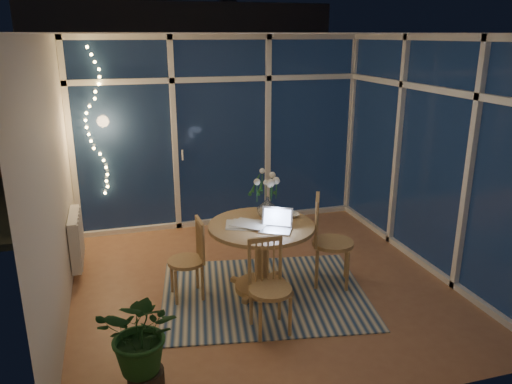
# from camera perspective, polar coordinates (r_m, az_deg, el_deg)

# --- Properties ---
(floor) EXTENTS (4.00, 4.00, 0.00)m
(floor) POSITION_cam_1_polar(r_m,az_deg,el_deg) (5.52, 0.91, -10.44)
(floor) COLOR #9C6344
(floor) RESTS_ON ground
(ceiling) EXTENTS (4.00, 4.00, 0.00)m
(ceiling) POSITION_cam_1_polar(r_m,az_deg,el_deg) (4.88, 1.06, 17.66)
(ceiling) COLOR white
(ceiling) RESTS_ON wall_back
(wall_back) EXTENTS (4.00, 0.04, 2.60)m
(wall_back) POSITION_cam_1_polar(r_m,az_deg,el_deg) (6.93, -3.99, 6.77)
(wall_back) COLOR beige
(wall_back) RESTS_ON floor
(wall_front) EXTENTS (4.00, 0.04, 2.60)m
(wall_front) POSITION_cam_1_polar(r_m,az_deg,el_deg) (3.29, 11.46, -5.90)
(wall_front) COLOR beige
(wall_front) RESTS_ON floor
(wall_left) EXTENTS (0.04, 4.00, 2.60)m
(wall_left) POSITION_cam_1_polar(r_m,az_deg,el_deg) (4.86, -22.17, 0.82)
(wall_left) COLOR beige
(wall_left) RESTS_ON floor
(wall_right) EXTENTS (0.04, 4.00, 2.60)m
(wall_right) POSITION_cam_1_polar(r_m,az_deg,el_deg) (5.94, 19.78, 3.95)
(wall_right) COLOR beige
(wall_right) RESTS_ON floor
(window_wall_back) EXTENTS (4.00, 0.10, 2.60)m
(window_wall_back) POSITION_cam_1_polar(r_m,az_deg,el_deg) (6.89, -3.91, 6.71)
(window_wall_back) COLOR white
(window_wall_back) RESTS_ON floor
(window_wall_right) EXTENTS (0.10, 4.00, 2.60)m
(window_wall_right) POSITION_cam_1_polar(r_m,az_deg,el_deg) (5.92, 19.46, 3.94)
(window_wall_right) COLOR white
(window_wall_right) RESTS_ON floor
(radiator) EXTENTS (0.10, 0.70, 0.58)m
(radiator) POSITION_cam_1_polar(r_m,az_deg,el_deg) (5.99, -19.89, -5.02)
(radiator) COLOR silver
(radiator) RESTS_ON wall_left
(fairy_lights) EXTENTS (0.24, 0.10, 1.85)m
(fairy_lights) POSITION_cam_1_polar(r_m,az_deg,el_deg) (6.62, -17.99, 7.44)
(fairy_lights) COLOR #F6C662
(fairy_lights) RESTS_ON window_wall_back
(garden_patio) EXTENTS (12.00, 6.00, 0.10)m
(garden_patio) POSITION_cam_1_polar(r_m,az_deg,el_deg) (10.20, -4.76, 2.41)
(garden_patio) COLOR black
(garden_patio) RESTS_ON ground
(garden_fence) EXTENTS (11.00, 0.08, 1.80)m
(garden_fence) POSITION_cam_1_polar(r_m,az_deg,el_deg) (10.40, -8.19, 8.00)
(garden_fence) COLOR #382314
(garden_fence) RESTS_ON ground
(neighbour_roof) EXTENTS (7.00, 3.00, 2.20)m
(neighbour_roof) POSITION_cam_1_polar(r_m,az_deg,el_deg) (13.28, -9.11, 15.63)
(neighbour_roof) COLOR #34373F
(neighbour_roof) RESTS_ON ground
(garden_shrubs) EXTENTS (0.90, 0.90, 0.90)m
(garden_shrubs) POSITION_cam_1_polar(r_m,az_deg,el_deg) (8.36, -11.33, 2.35)
(garden_shrubs) COLOR black
(garden_shrubs) RESTS_ON ground
(rug) EXTENTS (2.35, 2.01, 0.01)m
(rug) POSITION_cam_1_polar(r_m,az_deg,el_deg) (5.32, 0.91, -11.53)
(rug) COLOR beige
(rug) RESTS_ON floor
(dining_table) EXTENTS (1.26, 1.26, 0.74)m
(dining_table) POSITION_cam_1_polar(r_m,az_deg,el_deg) (5.24, 0.60, -7.53)
(dining_table) COLOR #9F7548
(dining_table) RESTS_ON floor
(chair_left) EXTENTS (0.41, 0.41, 0.85)m
(chair_left) POSITION_cam_1_polar(r_m,az_deg,el_deg) (5.13, -8.01, -7.64)
(chair_left) COLOR #9F7548
(chair_left) RESTS_ON floor
(chair_right) EXTENTS (0.61, 0.61, 1.00)m
(chair_right) POSITION_cam_1_polar(r_m,az_deg,el_deg) (5.38, 8.79, -5.53)
(chair_right) COLOR #9F7548
(chair_right) RESTS_ON floor
(chair_front) EXTENTS (0.41, 0.41, 0.88)m
(chair_front) POSITION_cam_1_polar(r_m,az_deg,el_deg) (4.52, 1.67, -10.88)
(chair_front) COLOR #9F7548
(chair_front) RESTS_ON floor
(laptop) EXTENTS (0.40, 0.38, 0.23)m
(laptop) POSITION_cam_1_polar(r_m,az_deg,el_deg) (4.89, 2.23, -3.24)
(laptop) COLOR silver
(laptop) RESTS_ON dining_table
(flower_vase) EXTENTS (0.23, 0.23, 0.21)m
(flower_vase) POSITION_cam_1_polar(r_m,az_deg,el_deg) (5.25, 1.28, -1.83)
(flower_vase) COLOR white
(flower_vase) RESTS_ON dining_table
(bowl) EXTENTS (0.18, 0.18, 0.04)m
(bowl) POSITION_cam_1_polar(r_m,az_deg,el_deg) (5.31, 4.20, -2.65)
(bowl) COLOR white
(bowl) RESTS_ON dining_table
(newspapers) EXTENTS (0.42, 0.39, 0.02)m
(newspapers) POSITION_cam_1_polar(r_m,az_deg,el_deg) (5.07, -1.10, -3.66)
(newspapers) COLOR silver
(newspapers) RESTS_ON dining_table
(phone) EXTENTS (0.11, 0.07, 0.01)m
(phone) POSITION_cam_1_polar(r_m,az_deg,el_deg) (5.05, 1.63, -3.84)
(phone) COLOR black
(phone) RESTS_ON dining_table
(potted_plant) EXTENTS (0.68, 0.65, 0.76)m
(potted_plant) POSITION_cam_1_polar(r_m,az_deg,el_deg) (3.97, -12.75, -16.74)
(potted_plant) COLOR #17411A
(potted_plant) RESTS_ON floor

